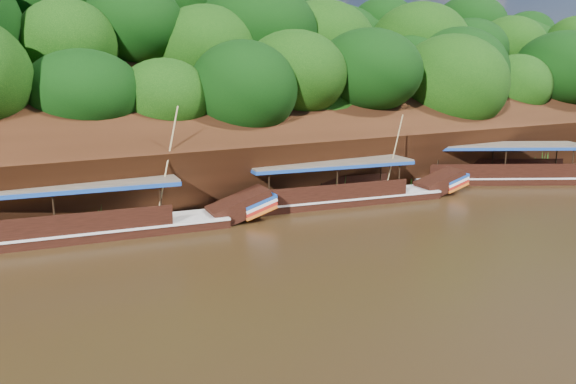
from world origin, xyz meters
name	(u,v)px	position (x,y,z in m)	size (l,w,h in m)	color
ground	(452,237)	(0.00, 0.00, 0.00)	(160.00, 160.00, 0.00)	black
riverbank	(235,145)	(-0.01, 22.73, 1.89)	(120.00, 30.06, 19.40)	black
boat_0	(522,174)	(14.39, 6.82, 0.61)	(15.62, 10.22, 6.03)	black
boat_1	(352,193)	(0.42, 8.10, 0.58)	(14.88, 4.55, 5.63)	black
boat_2	(96,224)	(-14.14, 8.83, 0.60)	(16.91, 4.55, 6.46)	black
reeds	(270,193)	(-4.32, 9.57, 0.86)	(49.43, 2.53, 1.95)	#286C1B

